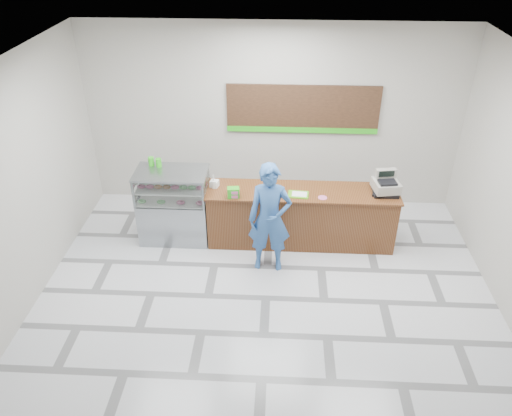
# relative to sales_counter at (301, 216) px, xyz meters

# --- Properties ---
(floor) EXTENTS (7.00, 7.00, 0.00)m
(floor) POSITION_rel_sales_counter_xyz_m (-0.55, -1.55, -0.52)
(floor) COLOR silver
(floor) RESTS_ON ground
(back_wall) EXTENTS (7.00, 0.00, 7.00)m
(back_wall) POSITION_rel_sales_counter_xyz_m (-0.55, 1.45, 1.23)
(back_wall) COLOR #B2ADA3
(back_wall) RESTS_ON floor
(ceiling) EXTENTS (7.00, 7.00, 0.00)m
(ceiling) POSITION_rel_sales_counter_xyz_m (-0.55, -1.55, 2.98)
(ceiling) COLOR silver
(ceiling) RESTS_ON back_wall
(sales_counter) EXTENTS (3.26, 0.76, 1.03)m
(sales_counter) POSITION_rel_sales_counter_xyz_m (0.00, 0.00, 0.00)
(sales_counter) COLOR brown
(sales_counter) RESTS_ON floor
(display_case) EXTENTS (1.22, 0.72, 1.33)m
(display_case) POSITION_rel_sales_counter_xyz_m (-2.22, 0.00, 0.16)
(display_case) COLOR gray
(display_case) RESTS_ON floor
(menu_board) EXTENTS (2.80, 0.06, 0.90)m
(menu_board) POSITION_rel_sales_counter_xyz_m (-0.00, 1.41, 1.42)
(menu_board) COLOR black
(menu_board) RESTS_ON back_wall
(cash_register) EXTENTS (0.47, 0.48, 0.38)m
(cash_register) POSITION_rel_sales_counter_xyz_m (1.38, 0.02, 0.66)
(cash_register) COLOR black
(cash_register) RESTS_ON sales_counter
(card_terminal) EXTENTS (0.11, 0.16, 0.04)m
(card_terminal) POSITION_rel_sales_counter_xyz_m (1.20, -0.07, 0.53)
(card_terminal) COLOR black
(card_terminal) RESTS_ON sales_counter
(serving_tray) EXTENTS (0.36, 0.27, 0.02)m
(serving_tray) POSITION_rel_sales_counter_xyz_m (-0.07, -0.14, 0.52)
(serving_tray) COLOR #52B117
(serving_tray) RESTS_ON sales_counter
(napkin_box) EXTENTS (0.16, 0.16, 0.11)m
(napkin_box) POSITION_rel_sales_counter_xyz_m (-1.50, 0.07, 0.57)
(napkin_box) COLOR white
(napkin_box) RESTS_ON sales_counter
(straw_cup) EXTENTS (0.09, 0.09, 0.13)m
(straw_cup) POSITION_rel_sales_counter_xyz_m (-1.50, 0.03, 0.58)
(straw_cup) COLOR silver
(straw_cup) RESTS_ON sales_counter
(promo_box) EXTENTS (0.21, 0.15, 0.17)m
(promo_box) POSITION_rel_sales_counter_xyz_m (-1.14, -0.27, 0.60)
(promo_box) COLOR green
(promo_box) RESTS_ON sales_counter
(donut_decal) EXTENTS (0.15, 0.15, 0.00)m
(donut_decal) POSITION_rel_sales_counter_xyz_m (0.33, -0.21, 0.52)
(donut_decal) COLOR #D05E90
(donut_decal) RESTS_ON sales_counter
(green_cup_left) EXTENTS (0.10, 0.10, 0.15)m
(green_cup_left) POSITION_rel_sales_counter_xyz_m (-2.59, 0.22, 0.89)
(green_cup_left) COLOR green
(green_cup_left) RESTS_ON display_case
(green_cup_right) EXTENTS (0.09, 0.09, 0.15)m
(green_cup_right) POSITION_rel_sales_counter_xyz_m (-2.46, 0.18, 0.89)
(green_cup_right) COLOR green
(green_cup_right) RESTS_ON display_case
(customer) EXTENTS (0.69, 0.45, 1.87)m
(customer) POSITION_rel_sales_counter_xyz_m (-0.53, -0.74, 0.42)
(customer) COLOR #2F5C9F
(customer) RESTS_ON floor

